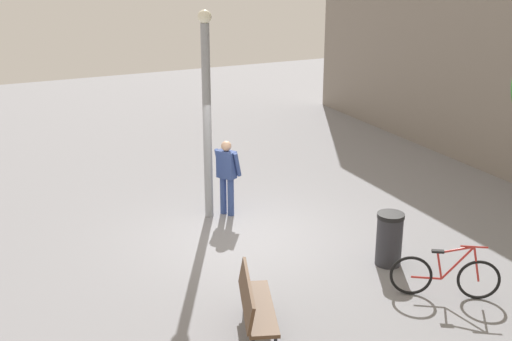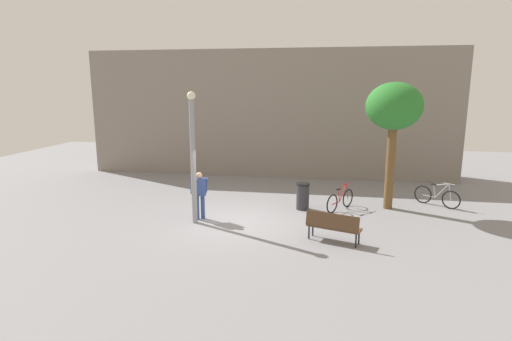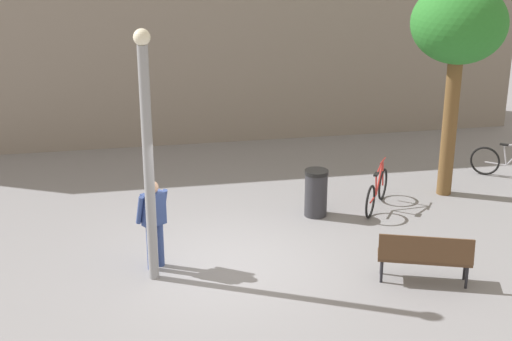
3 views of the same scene
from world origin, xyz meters
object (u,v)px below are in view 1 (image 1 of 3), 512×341
at_px(trash_bin, 389,239).
at_px(person_by_lamppost, 227,172).
at_px(bicycle_red, 445,276).
at_px(park_bench, 254,303).
at_px(lamppost, 207,110).

bearing_deg(trash_bin, person_by_lamppost, -152.90).
bearing_deg(person_by_lamppost, bicycle_red, 21.49).
distance_m(person_by_lamppost, park_bench, 4.79).
height_order(lamppost, trash_bin, lamppost).
bearing_deg(park_bench, bicycle_red, 84.59).
height_order(person_by_lamppost, park_bench, person_by_lamppost).
relative_size(park_bench, trash_bin, 1.65).
bearing_deg(person_by_lamppost, park_bench, -17.92).
bearing_deg(bicycle_red, lamppost, -154.82).
xyz_separation_m(park_bench, trash_bin, (-1.07, 3.24, -0.04)).
xyz_separation_m(person_by_lamppost, trash_bin, (3.46, 1.77, -0.46)).
bearing_deg(bicycle_red, person_by_lamppost, -158.51).
bearing_deg(person_by_lamppost, lamppost, -98.48).
xyz_separation_m(bicycle_red, trash_bin, (-1.39, -0.14, 0.12)).
distance_m(lamppost, person_by_lamppost, 1.47).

